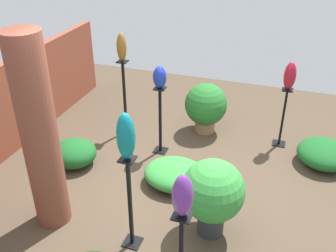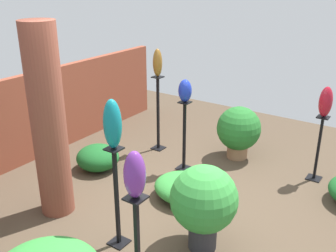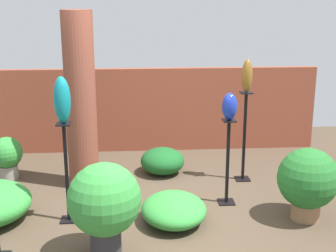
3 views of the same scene
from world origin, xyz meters
The scene contains 16 objects.
ground_plane centered at (0.00, 0.00, 0.00)m, with size 8.00×8.00×0.00m, color #4C3D2D.
brick_pillar centered at (-0.91, 1.33, 1.17)m, with size 0.40×0.40×2.35m, color brown.
pedestal_ruby centered at (1.73, -1.13, 0.44)m, with size 0.20×0.20×0.96m.
pedestal_bronze centered at (1.30, 1.36, 0.58)m, with size 0.20×0.20×1.26m.
pedestal_cobalt centered at (0.92, 0.61, 0.49)m, with size 0.20×0.20×1.08m.
pedestal_teal centered at (-0.98, 0.26, 0.53)m, with size 0.20×0.20×1.16m.
art_vase_ruby centered at (1.73, -1.13, 1.18)m, with size 0.20×0.18×0.43m, color maroon.
art_vase_bronze centered at (1.30, 1.36, 1.48)m, with size 0.14×0.15×0.44m, color brown.
art_vase_cobalt centered at (0.92, 0.61, 1.24)m, with size 0.18×0.20×0.33m, color #192D9E.
art_vase_teal centered at (-0.98, 0.26, 1.42)m, with size 0.19×0.19×0.52m, color #0F727A.
art_vase_violet centered at (-1.58, -0.50, 1.36)m, with size 0.18×0.18×0.40m, color #6B2D8C.
potted_plant_near_pillar centered at (-0.51, -0.54, 0.58)m, with size 0.72×0.72×0.97m.
potted_plant_walkway_edge centered at (1.75, 0.11, 0.48)m, with size 0.70×0.70×0.85m.
foliage_bed_east centered at (0.22, 0.14, 0.15)m, with size 0.75×0.87×0.31m, color #338C38.
foliage_bed_west centered at (0.18, 1.69, 0.19)m, with size 0.64×0.65×0.37m, color #195923.
foliage_bed_rear centered at (1.38, -1.79, 0.17)m, with size 0.80×0.79×0.34m, color #195923.
Camera 1 is at (-3.91, -1.18, 3.39)m, focal length 42.00 mm.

